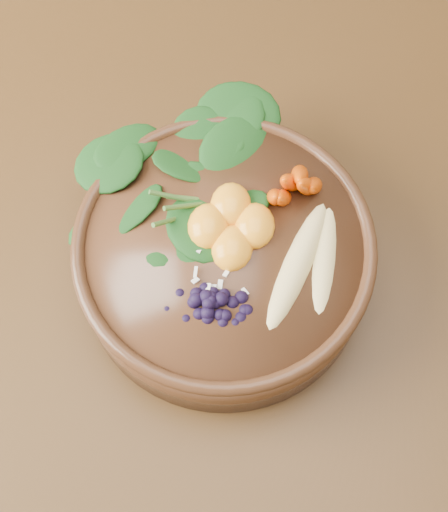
{
  "coord_description": "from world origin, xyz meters",
  "views": [
    {
      "loc": [
        -0.04,
        -0.42,
        1.48
      ],
      "look_at": [
        -0.07,
        -0.13,
        0.8
      ],
      "focal_mm": 50.0,
      "sensor_mm": 36.0,
      "label": 1
    }
  ],
  "objects_px": {
    "banana_halves": "(312,256)",
    "blueberry_pile": "(209,294)",
    "kale_heap": "(196,168)",
    "stoneware_bowl": "(224,260)",
    "dining_table": "(289,216)",
    "carrot_cluster": "(301,166)",
    "mandarin_cluster": "(231,220)"
  },
  "relations": [
    {
      "from": "dining_table",
      "to": "carrot_cluster",
      "type": "relative_size",
      "value": 18.99
    },
    {
      "from": "banana_halves",
      "to": "mandarin_cluster",
      "type": "xyz_separation_m",
      "value": [
        -0.08,
        0.03,
        0.0
      ]
    },
    {
      "from": "kale_heap",
      "to": "banana_halves",
      "type": "relative_size",
      "value": 1.2
    },
    {
      "from": "dining_table",
      "to": "banana_halves",
      "type": "xyz_separation_m",
      "value": [
        0.02,
        -0.14,
        0.19
      ]
    },
    {
      "from": "stoneware_bowl",
      "to": "carrot_cluster",
      "type": "xyz_separation_m",
      "value": [
        0.07,
        0.07,
        0.08
      ]
    },
    {
      "from": "kale_heap",
      "to": "blueberry_pile",
      "type": "distance_m",
      "value": 0.14
    },
    {
      "from": "kale_heap",
      "to": "banana_halves",
      "type": "bearing_deg",
      "value": -33.8
    },
    {
      "from": "banana_halves",
      "to": "mandarin_cluster",
      "type": "bearing_deg",
      "value": 170.25
    },
    {
      "from": "stoneware_bowl",
      "to": "blueberry_pile",
      "type": "height_order",
      "value": "blueberry_pile"
    },
    {
      "from": "dining_table",
      "to": "stoneware_bowl",
      "type": "distance_m",
      "value": 0.2
    },
    {
      "from": "stoneware_bowl",
      "to": "kale_heap",
      "type": "bearing_deg",
      "value": 116.62
    },
    {
      "from": "dining_table",
      "to": "banana_halves",
      "type": "relative_size",
      "value": 9.56
    },
    {
      "from": "dining_table",
      "to": "stoneware_bowl",
      "type": "relative_size",
      "value": 5.24
    },
    {
      "from": "dining_table",
      "to": "blueberry_pile",
      "type": "bearing_deg",
      "value": -112.8
    },
    {
      "from": "banana_halves",
      "to": "blueberry_pile",
      "type": "distance_m",
      "value": 0.11
    },
    {
      "from": "carrot_cluster",
      "to": "dining_table",
      "type": "bearing_deg",
      "value": 96.89
    },
    {
      "from": "carrot_cluster",
      "to": "blueberry_pile",
      "type": "height_order",
      "value": "carrot_cluster"
    },
    {
      "from": "mandarin_cluster",
      "to": "blueberry_pile",
      "type": "height_order",
      "value": "blueberry_pile"
    },
    {
      "from": "stoneware_bowl",
      "to": "dining_table",
      "type": "bearing_deg",
      "value": 60.6
    },
    {
      "from": "mandarin_cluster",
      "to": "stoneware_bowl",
      "type": "bearing_deg",
      "value": -106.59
    },
    {
      "from": "stoneware_bowl",
      "to": "banana_halves",
      "type": "distance_m",
      "value": 0.1
    },
    {
      "from": "blueberry_pile",
      "to": "stoneware_bowl",
      "type": "bearing_deg",
      "value": 82.61
    },
    {
      "from": "mandarin_cluster",
      "to": "blueberry_pile",
      "type": "distance_m",
      "value": 0.08
    },
    {
      "from": "banana_halves",
      "to": "blueberry_pile",
      "type": "bearing_deg",
      "value": -141.51
    },
    {
      "from": "kale_heap",
      "to": "stoneware_bowl",
      "type": "bearing_deg",
      "value": -63.38
    },
    {
      "from": "dining_table",
      "to": "carrot_cluster",
      "type": "distance_m",
      "value": 0.22
    },
    {
      "from": "carrot_cluster",
      "to": "banana_halves",
      "type": "bearing_deg",
      "value": -66.94
    },
    {
      "from": "carrot_cluster",
      "to": "banana_halves",
      "type": "relative_size",
      "value": 0.5
    },
    {
      "from": "stoneware_bowl",
      "to": "banana_halves",
      "type": "xyz_separation_m",
      "value": [
        0.09,
        -0.01,
        0.06
      ]
    },
    {
      "from": "kale_heap",
      "to": "mandarin_cluster",
      "type": "relative_size",
      "value": 2.07
    },
    {
      "from": "stoneware_bowl",
      "to": "blueberry_pile",
      "type": "relative_size",
      "value": 2.16
    },
    {
      "from": "blueberry_pile",
      "to": "kale_heap",
      "type": "bearing_deg",
      "value": 101.55
    }
  ]
}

